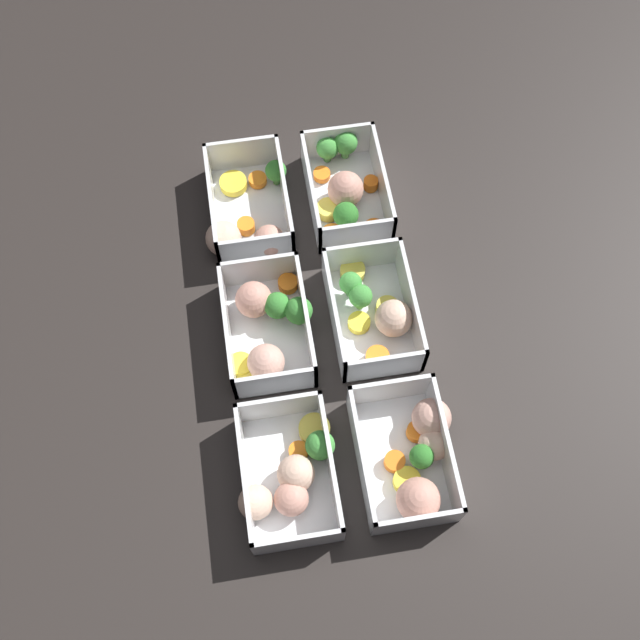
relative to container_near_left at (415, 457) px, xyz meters
The scene contains 7 objects.
ground_plane 0.21m from the container_near_left, 22.77° to the left, with size 4.00×4.00×0.00m, color #282321.
container_near_left is the anchor object (origin of this frame).
container_near_center 0.19m from the container_near_left, ahead, with size 0.17×0.10×0.06m.
container_near_right 0.38m from the container_near_left, ahead, with size 0.17×0.10×0.06m.
container_far_left 0.14m from the container_near_left, 88.83° to the left, with size 0.16×0.13×0.06m.
container_far_center 0.24m from the container_near_left, 37.48° to the left, with size 0.16×0.12×0.06m.
container_far_right 0.39m from the container_near_left, 22.81° to the left, with size 0.17×0.12×0.06m.
Camera 1 is at (-0.39, 0.06, 0.86)m, focal length 42.00 mm.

